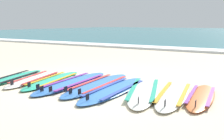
# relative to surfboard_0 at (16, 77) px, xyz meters

# --- Properties ---
(ground_plane) EXTENTS (80.00, 80.00, 0.00)m
(ground_plane) POSITION_rel_surfboard_0_xyz_m (2.07, 0.69, -0.04)
(ground_plane) COLOR beige
(sea) EXTENTS (80.00, 60.00, 0.10)m
(sea) POSITION_rel_surfboard_0_xyz_m (2.07, 38.17, 0.01)
(sea) COLOR teal
(sea) RESTS_ON ground
(wave_foam_strip) EXTENTS (80.00, 1.38, 0.11)m
(wave_foam_strip) POSITION_rel_surfboard_0_xyz_m (2.07, 8.86, 0.02)
(wave_foam_strip) COLOR white
(wave_foam_strip) RESTS_ON ground
(surfboard_0) EXTENTS (0.88, 2.11, 0.18)m
(surfboard_0) POSITION_rel_surfboard_0_xyz_m (0.00, 0.00, 0.00)
(surfboard_0) COLOR #2DB793
(surfboard_0) RESTS_ON ground
(surfboard_1) EXTENTS (0.90, 2.20, 0.18)m
(surfboard_1) POSITION_rel_surfboard_0_xyz_m (0.54, 0.17, -0.00)
(surfboard_1) COLOR white
(surfboard_1) RESTS_ON ground
(surfboard_2) EXTENTS (0.81, 2.22, 0.18)m
(surfboard_2) POSITION_rel_surfboard_0_xyz_m (1.06, 0.25, -0.00)
(surfboard_2) COLOR #2DB793
(surfboard_2) RESTS_ON ground
(surfboard_3) EXTENTS (0.65, 2.58, 0.18)m
(surfboard_3) POSITION_rel_surfboard_0_xyz_m (1.64, 0.32, 0.00)
(surfboard_3) COLOR #3875CC
(surfboard_3) RESTS_ON ground
(surfboard_4) EXTENTS (0.66, 2.53, 0.18)m
(surfboard_4) POSITION_rel_surfboard_0_xyz_m (2.27, 0.44, 0.00)
(surfboard_4) COLOR #3875CC
(surfboard_4) RESTS_ON ground
(surfboard_5) EXTENTS (0.71, 2.48, 0.18)m
(surfboard_5) POSITION_rel_surfboard_0_xyz_m (2.80, 0.27, -0.00)
(surfboard_5) COLOR #3875CC
(surfboard_5) RESTS_ON ground
(surfboard_6) EXTENTS (1.28, 2.53, 0.18)m
(surfboard_6) POSITION_rel_surfboard_0_xyz_m (3.37, 0.51, -0.00)
(surfboard_6) COLOR silver
(surfboard_6) RESTS_ON ground
(surfboard_7) EXTENTS (0.79, 2.29, 0.18)m
(surfboard_7) POSITION_rel_surfboard_0_xyz_m (3.99, 0.54, -0.00)
(surfboard_7) COLOR silver
(surfboard_7) RESTS_ON ground
(surfboard_8) EXTENTS (0.55, 1.93, 0.18)m
(surfboard_8) POSITION_rel_surfboard_0_xyz_m (4.49, 0.64, 0.00)
(surfboard_8) COLOR orange
(surfboard_8) RESTS_ON ground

